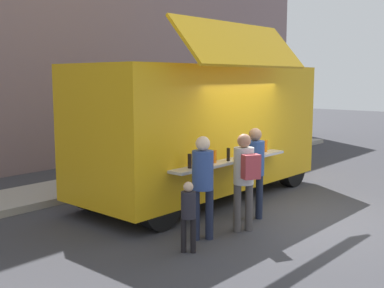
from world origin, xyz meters
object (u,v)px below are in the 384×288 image
food_truck_main (203,126)px  customer_mid_with_backpack (245,173)px  customer_front_ordering (254,166)px  trash_bin (222,147)px  child_near_queue (188,211)px  customer_rear_waiting (203,178)px

food_truck_main → customer_mid_with_backpack: (-1.42, -2.07, -0.54)m
customer_front_ordering → customer_mid_with_backpack: 0.76m
trash_bin → child_near_queue: child_near_queue is taller
trash_bin → customer_mid_with_backpack: size_ratio=0.58×
customer_rear_waiting → customer_mid_with_backpack: bearing=-70.2°
food_truck_main → customer_rear_waiting: 2.87m
food_truck_main → trash_bin: bearing=32.4°
trash_bin → customer_mid_with_backpack: customer_mid_with_backpack is taller
customer_mid_with_backpack → child_near_queue: customer_mid_with_backpack is taller
customer_mid_with_backpack → customer_rear_waiting: (-0.76, 0.29, -0.02)m
customer_rear_waiting → child_near_queue: (-0.60, -0.21, -0.36)m
food_truck_main → customer_front_ordering: bearing=-110.7°
customer_front_ordering → customer_rear_waiting: bearing=113.3°
food_truck_main → customer_front_ordering: 2.01m
food_truck_main → customer_rear_waiting: food_truck_main is taller
food_truck_main → customer_front_ordering: food_truck_main is taller
customer_mid_with_backpack → customer_rear_waiting: size_ratio=0.99×
trash_bin → customer_front_ordering: (-4.53, -4.12, 0.53)m
customer_front_ordering → customer_mid_with_backpack: size_ratio=1.02×
trash_bin → customer_front_ordering: bearing=-137.7°
customer_mid_with_backpack → child_near_queue: (-1.36, 0.08, -0.38)m
food_truck_main → customer_mid_with_backpack: 2.57m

